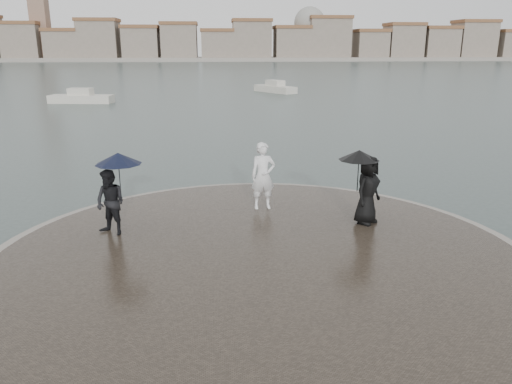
{
  "coord_description": "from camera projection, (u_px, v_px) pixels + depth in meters",
  "views": [
    {
      "loc": [
        -0.93,
        -6.84,
        4.89
      ],
      "look_at": [
        0.0,
        4.8,
        1.45
      ],
      "focal_mm": 35.0,
      "sensor_mm": 36.0,
      "label": 1
    }
  ],
  "objects": [
    {
      "name": "ground",
      "position": [
        280.0,
        363.0,
        7.99
      ],
      "size": [
        400.0,
        400.0,
        0.0
      ],
      "primitive_type": "plane",
      "color": "#2B3835",
      "rests_on": "ground"
    },
    {
      "name": "statue",
      "position": [
        263.0,
        176.0,
        14.19
      ],
      "size": [
        0.74,
        0.52,
        1.92
      ],
      "primitive_type": "imported",
      "rotation": [
        0.0,
        0.0,
        0.08
      ],
      "color": "white",
      "rests_on": "quay_tip"
    },
    {
      "name": "far_skyline",
      "position": [
        198.0,
        43.0,
        159.6
      ],
      "size": [
        260.0,
        20.0,
        37.0
      ],
      "color": "gray",
      "rests_on": "ground"
    },
    {
      "name": "visitor_left",
      "position": [
        113.0,
        189.0,
        12.19
      ],
      "size": [
        1.31,
        1.13,
        2.04
      ],
      "color": "black",
      "rests_on": "quay_tip"
    },
    {
      "name": "kerb_ring",
      "position": [
        261.0,
        263.0,
        11.29
      ],
      "size": [
        12.5,
        12.5,
        0.32
      ],
      "primitive_type": "cylinder",
      "color": "gray",
      "rests_on": "ground"
    },
    {
      "name": "quay_tip",
      "position": [
        261.0,
        262.0,
        11.29
      ],
      "size": [
        11.9,
        11.9,
        0.36
      ],
      "primitive_type": "cylinder",
      "color": "#2D261E",
      "rests_on": "ground"
    },
    {
      "name": "boats",
      "position": [
        188.0,
        93.0,
        48.92
      ],
      "size": [
        23.25,
        12.9,
        1.5
      ],
      "color": "beige",
      "rests_on": "ground"
    },
    {
      "name": "visitor_right",
      "position": [
        366.0,
        182.0,
        12.95
      ],
      "size": [
        1.3,
        1.15,
        1.95
      ],
      "color": "black",
      "rests_on": "quay_tip"
    }
  ]
}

